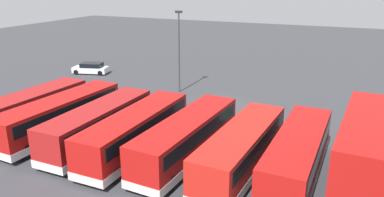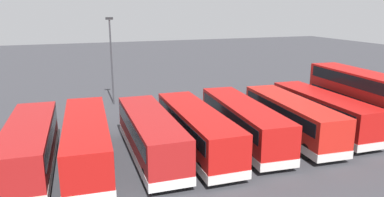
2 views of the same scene
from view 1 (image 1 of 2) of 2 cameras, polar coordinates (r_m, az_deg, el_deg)
The scene contains 12 objects.
ground_plane at distance 36.74m, azimuth 4.52°, elevation -0.95°, with size 140.00×140.00×0.00m, color #38383D.
bus_double_decker_near_end at distance 23.38m, azimuth 24.78°, elevation -7.56°, with size 3.25×10.58×4.55m.
bus_single_deck_second at distance 23.81m, azimuth 15.86°, elevation -8.25°, with size 2.92×10.94×2.95m.
bus_single_deck_third at distance 23.84m, azimuth 7.60°, elevation -7.65°, with size 3.25×10.85×2.95m.
bus_single_deck_fourth at distance 25.30m, azimuth -0.71°, elevation -5.92°, with size 3.33×11.33×2.95m.
bus_single_deck_fifth at distance 26.57m, azimuth -8.53°, elevation -4.92°, with size 2.76×11.14×2.95m.
bus_single_deck_sixth at distance 28.31m, azimuth -14.02°, elevation -3.82°, with size 2.75×10.62×2.95m.
bus_single_deck_seventh at distance 31.05m, azimuth -19.43°, elevation -2.37°, with size 3.24×11.54×2.95m.
bus_single_deck_far_end at distance 33.41m, azimuth -23.36°, elevation -1.43°, with size 3.05×10.61×2.95m.
car_hatchback_silver at distance 50.27m, azimuth -15.19°, elevation 4.48°, with size 4.76×2.89×1.43m.
lamp_post_tall at distance 39.65m, azimuth -2.00°, elevation 8.01°, with size 0.70×0.30×8.69m.
waste_bin_yellow at distance 32.70m, azimuth 13.05°, elevation -2.92°, with size 0.60×0.60×0.95m, color #197F33.
Camera 1 is at (-11.31, 32.89, 11.84)m, focal length 34.89 mm.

